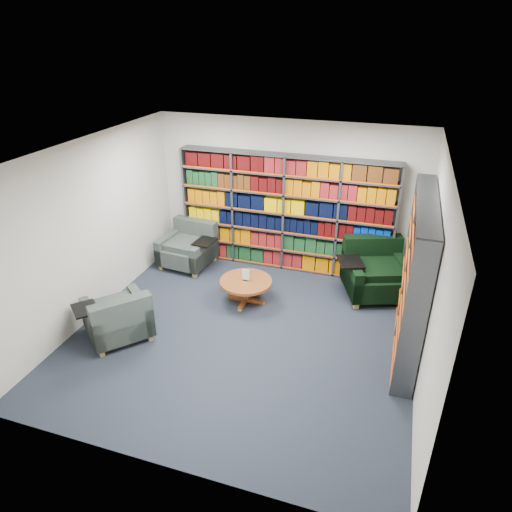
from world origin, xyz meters
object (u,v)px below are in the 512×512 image
(chair_green_right, at_px, (374,273))
(coffee_table, at_px, (246,285))
(chair_teal_left, at_px, (190,248))
(chair_teal_front, at_px, (119,320))

(chair_green_right, height_order, coffee_table, chair_green_right)
(chair_teal_left, xyz_separation_m, chair_green_right, (3.55, 0.00, 0.04))
(chair_green_right, xyz_separation_m, chair_teal_front, (-3.50, -2.56, -0.06))
(chair_green_right, bearing_deg, chair_teal_left, -179.92)
(chair_green_right, distance_m, coffee_table, 2.27)
(chair_green_right, bearing_deg, coffee_table, -153.44)
(chair_teal_front, height_order, coffee_table, chair_teal_front)
(chair_green_right, xyz_separation_m, coffee_table, (-2.03, -1.02, -0.05))
(chair_teal_left, distance_m, chair_green_right, 3.55)
(chair_teal_left, bearing_deg, chair_teal_front, -88.88)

